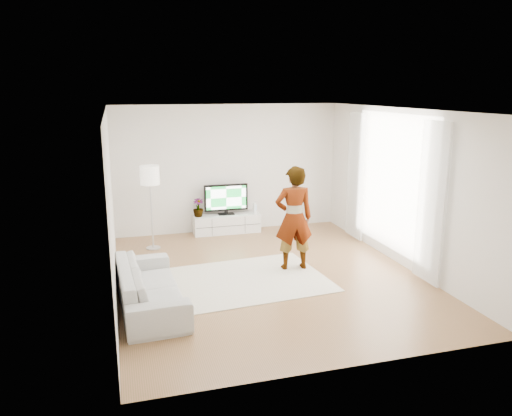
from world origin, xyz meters
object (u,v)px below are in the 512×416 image
object	(u,v)px
player	(294,218)
floor_lamp	(150,179)
rug	(241,281)
sofa	(150,286)
media_console	(227,224)
television	(226,198)

from	to	relation	value
player	floor_lamp	world-z (taller)	player
player	floor_lamp	distance (m)	2.99
rug	floor_lamp	size ratio (longest dim) A/B	1.67
rug	sofa	bearing A→B (deg)	-158.80
media_console	floor_lamp	xyz separation A→B (m)	(-1.66, -0.69, 1.21)
television	floor_lamp	xyz separation A→B (m)	(-1.66, -0.72, 0.63)
floor_lamp	television	bearing A→B (deg)	23.38
media_console	floor_lamp	distance (m)	2.17
television	floor_lamp	world-z (taller)	floor_lamp
media_console	floor_lamp	size ratio (longest dim) A/B	0.88
sofa	player	bearing A→B (deg)	-73.28
player	sofa	size ratio (longest dim) A/B	0.84
media_console	television	size ratio (longest dim) A/B	1.52
player	sofa	bearing A→B (deg)	25.01
player	sofa	xyz separation A→B (m)	(-2.56, -0.91, -0.61)
rug	media_console	bearing A→B (deg)	82.24
television	floor_lamp	size ratio (longest dim) A/B	0.58
television	sofa	world-z (taller)	television
media_console	rug	size ratio (longest dim) A/B	0.53
media_console	floor_lamp	bearing A→B (deg)	-157.42
media_console	player	bearing A→B (deg)	-75.84
media_console	television	distance (m)	0.57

